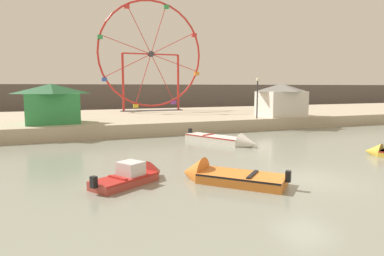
{
  "coord_description": "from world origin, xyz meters",
  "views": [
    {
      "loc": [
        -9.88,
        -11.6,
        4.02
      ],
      "look_at": [
        -1.82,
        9.13,
        1.3
      ],
      "focal_mm": 31.57,
      "sensor_mm": 36.0,
      "label": 1
    }
  ],
  "objects": [
    {
      "name": "ferris_wheel_red_frame",
      "position": [
        0.66,
        29.33,
        7.79
      ],
      "size": [
        12.91,
        1.2,
        13.39
      ],
      "color": "red",
      "rests_on": "quay_promenade"
    },
    {
      "name": "motorboat_orange_hull",
      "position": [
        -3.65,
        1.07,
        0.23
      ],
      "size": [
        4.22,
        4.32,
        1.51
      ],
      "rotation": [
        0.0,
        0.0,
        2.33
      ],
      "color": "orange",
      "rests_on": "ground_plane"
    },
    {
      "name": "motorboat_faded_red",
      "position": [
        -7.03,
        2.31,
        0.27
      ],
      "size": [
        3.65,
        2.86,
        1.3
      ],
      "rotation": [
        0.0,
        0.0,
        0.55
      ],
      "color": "#B24238",
      "rests_on": "ground_plane"
    },
    {
      "name": "ground_plane",
      "position": [
        0.0,
        0.0,
        0.0
      ],
      "size": [
        240.0,
        240.0,
        0.0
      ],
      "primitive_type": "plane",
      "color": "gray"
    },
    {
      "name": "motorboat_white_red_stripe",
      "position": [
        0.89,
        9.45,
        0.27
      ],
      "size": [
        3.78,
        5.82,
        1.28
      ],
      "rotation": [
        0.0,
        0.0,
        5.17
      ],
      "color": "silver",
      "rests_on": "ground_plane"
    },
    {
      "name": "carnival_booth_green_kiosk",
      "position": [
        -10.55,
        18.03,
        2.74
      ],
      "size": [
        4.64,
        3.9,
        3.21
      ],
      "rotation": [
        0.0,
        0.0,
        0.06
      ],
      "color": "#33934C",
      "rests_on": "quay_promenade"
    },
    {
      "name": "promenade_lamp_near",
      "position": [
        7.22,
        15.57,
        3.56
      ],
      "size": [
        0.32,
        0.32,
        3.79
      ],
      "color": "#2D2D33",
      "rests_on": "quay_promenade"
    },
    {
      "name": "carnival_booth_white_ticket",
      "position": [
        10.83,
        16.88,
        2.78
      ],
      "size": [
        4.58,
        3.66,
        3.29
      ],
      "rotation": [
        0.0,
        0.0,
        0.0
      ],
      "color": "silver",
      "rests_on": "quay_promenade"
    },
    {
      "name": "distant_town_skyline",
      "position": [
        0.0,
        41.76,
        2.2
      ],
      "size": [
        140.0,
        3.0,
        4.4
      ],
      "primitive_type": "cube",
      "color": "#564C47",
      "rests_on": "ground_plane"
    },
    {
      "name": "quay_promenade",
      "position": [
        0.0,
        24.28,
        0.53
      ],
      "size": [
        110.0,
        18.94,
        1.07
      ],
      "primitive_type": "cube",
      "color": "#B7A88E",
      "rests_on": "ground_plane"
    }
  ]
}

